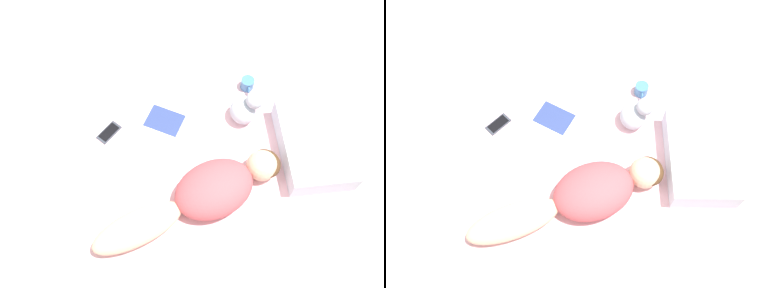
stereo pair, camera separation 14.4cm
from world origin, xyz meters
The scene contains 8 objects.
ground_plane centered at (0.00, 0.00, 0.00)m, with size 12.00×12.00×0.00m, color #B7A88E.
bed centered at (0.00, 0.00, 0.29)m, with size 1.83×2.00×0.59m.
person centered at (0.18, 0.02, 0.68)m, with size 0.61×1.17×0.19m.
open_magazine centered at (-0.49, -0.09, 0.59)m, with size 0.62×0.54×0.01m.
coffee_mug centered at (-0.59, 0.42, 0.63)m, with size 0.12×0.09×0.08m.
cell_phone centered at (-0.34, -0.51, 0.59)m, with size 0.17×0.17×0.01m.
plush_toy centered at (-0.36, 0.36, 0.69)m, with size 0.18×0.20×0.24m.
pillow centered at (-0.08, 0.73, 0.67)m, with size 0.58×0.40×0.16m.
Camera 2 is at (1.07, 0.01, 3.08)m, focal length 42.00 mm.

